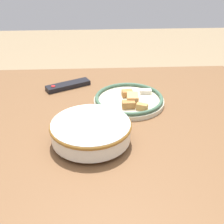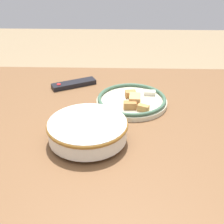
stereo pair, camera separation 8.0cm
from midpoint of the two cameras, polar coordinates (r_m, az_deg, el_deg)
The scene contains 4 objects.
dining_table at distance 1.17m, azimuth -3.38°, elevation -5.27°, with size 1.27×1.07×0.72m.
noodle_bowl at distance 1.01m, azimuth -6.16°, elevation -3.50°, with size 0.26×0.26×0.07m.
food_plate at distance 1.25m, azimuth 1.35°, elevation 2.21°, with size 0.28×0.28×0.05m.
tv_remote at distance 1.41m, azimuth -9.67°, elevation 4.81°, with size 0.20×0.13×0.02m.
Camera 1 is at (-0.02, -0.96, 1.31)m, focal length 50.00 mm.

